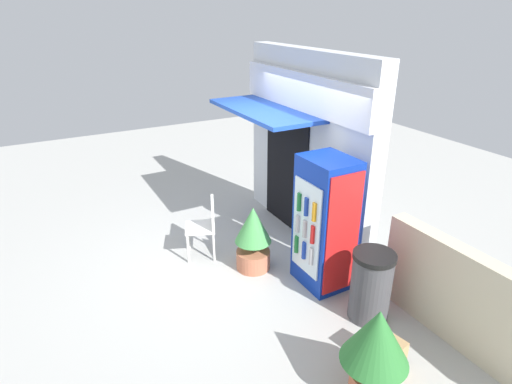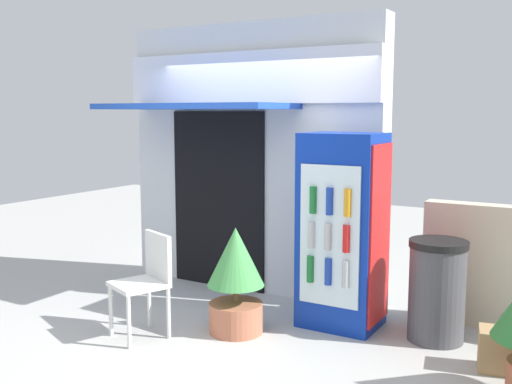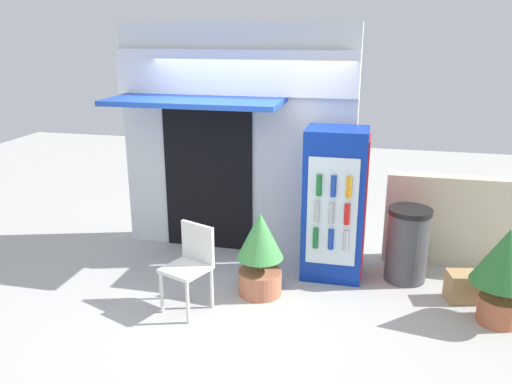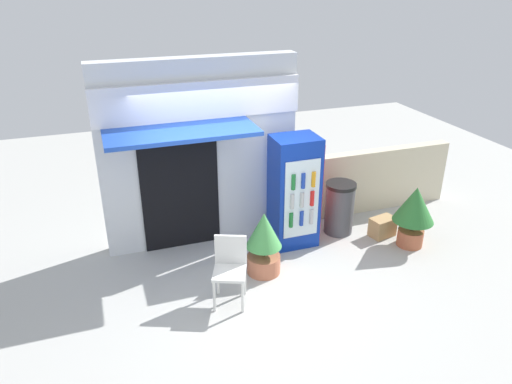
{
  "view_description": "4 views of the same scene",
  "coord_description": "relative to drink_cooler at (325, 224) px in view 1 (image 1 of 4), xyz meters",
  "views": [
    {
      "loc": [
        4.94,
        -2.41,
        3.48
      ],
      "look_at": [
        0.37,
        0.09,
        1.2
      ],
      "focal_mm": 29.76,
      "sensor_mm": 36.0,
      "label": 1
    },
    {
      "loc": [
        3.14,
        -4.33,
        1.98
      ],
      "look_at": [
        0.48,
        0.19,
        1.27
      ],
      "focal_mm": 41.94,
      "sensor_mm": 36.0,
      "label": 2
    },
    {
      "loc": [
        1.49,
        -5.09,
        2.85
      ],
      "look_at": [
        0.27,
        0.2,
        1.15
      ],
      "focal_mm": 36.55,
      "sensor_mm": 36.0,
      "label": 3
    },
    {
      "loc": [
        -1.71,
        -5.52,
        4.03
      ],
      "look_at": [
        0.3,
        0.27,
        1.21
      ],
      "focal_mm": 33.74,
      "sensor_mm": 36.0,
      "label": 4
    }
  ],
  "objects": [
    {
      "name": "trash_bin",
      "position": [
        0.85,
        0.07,
        -0.45
      ],
      "size": [
        0.5,
        0.5,
        0.89
      ],
      "color": "#47474C",
      "rests_on": "ground"
    },
    {
      "name": "stone_boundary_wall",
      "position": [
        1.96,
        0.65,
        -0.32
      ],
      "size": [
        2.74,
        0.21,
        1.14
      ],
      "primitive_type": "cube",
      "color": "beige",
      "rests_on": "ground"
    },
    {
      "name": "plastic_chair",
      "position": [
        -1.39,
        -1.11,
        -0.36
      ],
      "size": [
        0.55,
        0.56,
        0.92
      ],
      "color": "silver",
      "rests_on": "ground"
    },
    {
      "name": "storefront_building",
      "position": [
        -1.36,
        0.59,
        0.62
      ],
      "size": [
        3.05,
        1.17,
        2.93
      ],
      "color": "silver",
      "rests_on": "ground"
    },
    {
      "name": "potted_plant_near_shop",
      "position": [
        -0.75,
        -0.66,
        -0.37
      ],
      "size": [
        0.52,
        0.52,
        0.96
      ],
      "color": "#BC6B4C",
      "rests_on": "ground"
    },
    {
      "name": "ground",
      "position": [
        -1.1,
        -0.71,
        -0.9
      ],
      "size": [
        16.0,
        16.0,
        0.0
      ],
      "primitive_type": "plane",
      "color": "#B2B2AD"
    },
    {
      "name": "cardboard_box",
      "position": [
        1.49,
        -0.3,
        -0.73
      ],
      "size": [
        0.46,
        0.34,
        0.32
      ],
      "primitive_type": "cube",
      "rotation": [
        0.0,
        0.0,
        0.2
      ],
      "color": "tan",
      "rests_on": "ground"
    },
    {
      "name": "potted_plant_curbside",
      "position": [
        1.74,
        -0.71,
        -0.26
      ],
      "size": [
        0.64,
        0.64,
        1.01
      ],
      "color": "#AD5B3D",
      "rests_on": "ground"
    },
    {
      "name": "drink_cooler",
      "position": [
        0.0,
        0.0,
        0.0
      ],
      "size": [
        0.72,
        0.63,
        1.79
      ],
      "color": "#0C2D9E",
      "rests_on": "ground"
    }
  ]
}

